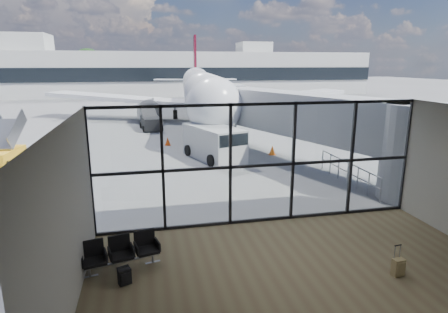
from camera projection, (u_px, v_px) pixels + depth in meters
name	position (u px, v px, depth m)	size (l,w,h in m)	color
ground	(174.00, 107.00, 52.18)	(220.00, 220.00, 0.00)	slate
lounge_shell	(324.00, 198.00, 9.03)	(12.02, 8.01, 4.51)	brown
glass_curtain_wall	(262.00, 164.00, 13.68)	(12.10, 0.12, 4.50)	white
jet_bridge	(306.00, 119.00, 21.27)	(8.00, 16.50, 4.33)	#9EA0A3
apron_railing	(348.00, 170.00, 18.51)	(0.06, 5.46, 1.11)	gray
far_terminal	(161.00, 73.00, 71.90)	(80.00, 12.20, 11.00)	#ADAEA9
tree_3	(27.00, 70.00, 75.92)	(4.95, 4.95, 7.12)	#382619
tree_4	(58.00, 67.00, 77.00)	(5.61, 5.61, 8.07)	#382619
tree_5	(88.00, 64.00, 78.07)	(6.27, 6.27, 9.03)	#382619
seating_row	(121.00, 251.00, 10.85)	(2.20, 1.09, 0.97)	gray
backpack	(125.00, 276.00, 10.09)	(0.39, 0.39, 0.50)	black
suitcase	(398.00, 267.00, 10.47)	(0.35, 0.27, 0.91)	olive
airliner	(201.00, 90.00, 41.46)	(33.37, 38.77, 9.99)	white
service_van	(215.00, 143.00, 23.24)	(3.46, 5.12, 2.05)	silver
belt_loader	(151.00, 122.00, 33.97)	(2.07, 4.49, 2.00)	black
mobile_stairs	(2.00, 154.00, 22.18)	(2.24, 3.70, 2.47)	gold
traffic_cone_a	(168.00, 141.00, 27.49)	(0.41, 0.41, 0.59)	#FF500D
traffic_cone_b	(272.00, 150.00, 24.60)	(0.44, 0.44, 0.62)	#FF670D
traffic_cone_c	(228.00, 140.00, 27.75)	(0.44, 0.44, 0.63)	orange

